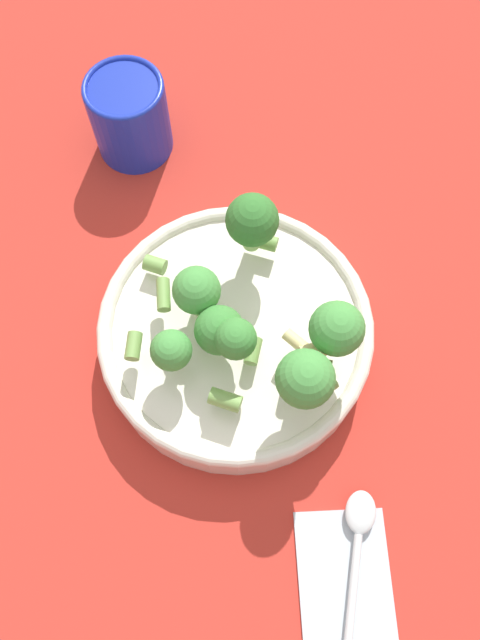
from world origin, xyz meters
name	(u,v)px	position (x,y,z in m)	size (l,w,h in m)	color
ground_plane	(240,343)	(0.00, 0.00, 0.00)	(3.00, 3.00, 0.00)	#B72D23
bowl	(240,333)	(0.00, 0.00, 0.03)	(0.25, 0.25, 0.05)	silver
pasta_salad	(257,314)	(0.01, -0.01, 0.09)	(0.19, 0.19, 0.08)	#8CB766
cup	(134,116)	(-0.10, 0.23, 0.05)	(0.08, 0.08, 0.09)	#192DAD
napkin	(350,584)	(0.09, -0.21, 0.00)	(0.08, 0.12, 0.01)	#B2BCC6
spoon	(362,551)	(0.10, -0.19, 0.01)	(0.05, 0.16, 0.01)	silver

